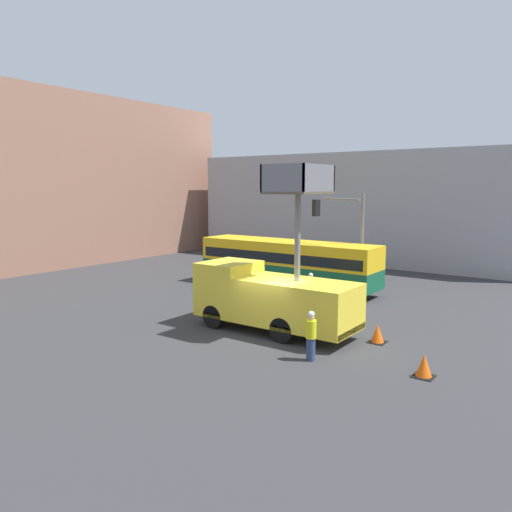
{
  "coord_description": "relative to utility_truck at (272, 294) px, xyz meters",
  "views": [
    {
      "loc": [
        -16.41,
        -11.2,
        6.12
      ],
      "look_at": [
        0.8,
        1.21,
        3.18
      ],
      "focal_mm": 35.0,
      "sensor_mm": 36.0,
      "label": 1
    }
  ],
  "objects": [
    {
      "name": "traffic_cone_near_truck",
      "position": [
        1.11,
        -4.28,
        -1.25
      ],
      "size": [
        0.66,
        0.66,
        0.75
      ],
      "color": "black",
      "rests_on": "ground_plane"
    },
    {
      "name": "ground_plane",
      "position": [
        -0.8,
        -0.35,
        -1.6
      ],
      "size": [
        120.0,
        120.0,
        0.0
      ],
      "primitive_type": "plane",
      "color": "#333335"
    },
    {
      "name": "building_backdrop_side",
      "position": [
        23.6,
        5.85,
        2.8
      ],
      "size": [
        10.0,
        28.0,
        8.82
      ],
      "color": "#9E9EA3",
      "rests_on": "ground_plane"
    },
    {
      "name": "road_worker_near_truck",
      "position": [
        -2.25,
        -3.16,
        -0.7
      ],
      "size": [
        0.38,
        0.38,
        1.8
      ],
      "rotation": [
        0.0,
        0.0,
        6.0
      ],
      "color": "navy",
      "rests_on": "ground_plane"
    },
    {
      "name": "road_worker_directing",
      "position": [
        4.53,
        0.7,
        -0.7
      ],
      "size": [
        0.38,
        0.38,
        1.82
      ],
      "rotation": [
        0.0,
        0.0,
        1.72
      ],
      "color": "navy",
      "rests_on": "ground_plane"
    },
    {
      "name": "utility_truck",
      "position": [
        0.0,
        0.0,
        0.0
      ],
      "size": [
        2.51,
        7.11,
        6.99
      ],
      "color": "yellow",
      "rests_on": "ground_plane"
    },
    {
      "name": "traffic_cone_mid_road",
      "position": [
        -1.44,
        -6.9,
        -1.24
      ],
      "size": [
        0.67,
        0.67,
        0.76
      ],
      "color": "black",
      "rests_on": "ground_plane"
    },
    {
      "name": "city_bus",
      "position": [
        8.0,
        4.29,
        0.13
      ],
      "size": [
        2.55,
        11.31,
        2.9
      ],
      "rotation": [
        0.0,
        0.0,
        1.42
      ],
      "color": "#145638",
      "rests_on": "ground_plane"
    },
    {
      "name": "traffic_light_pole",
      "position": [
        8.37,
        0.68,
        2.3
      ],
      "size": [
        3.23,
        2.98,
        5.75
      ],
      "color": "slate",
      "rests_on": "ground_plane"
    }
  ]
}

